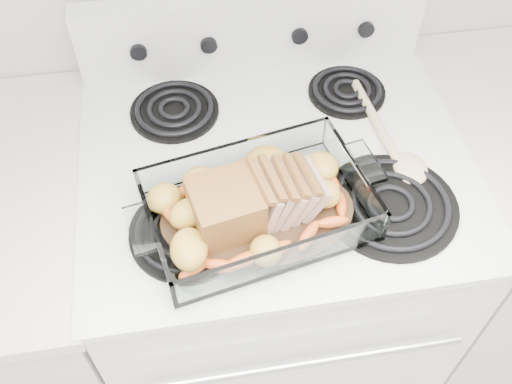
{
  "coord_description": "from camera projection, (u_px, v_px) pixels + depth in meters",
  "views": [
    {
      "loc": [
        -0.16,
        0.9,
        1.79
      ],
      "look_at": [
        -0.06,
        1.53,
        0.99
      ],
      "focal_mm": 40.0,
      "sensor_mm": 36.0,
      "label": 1
    }
  ],
  "objects": [
    {
      "name": "wooden_spoon",
      "position": [
        394.0,
        146.0,
        1.15
      ],
      "size": [
        0.08,
        0.3,
        0.02
      ],
      "rotation": [
        0.0,
        0.0,
        0.09
      ],
      "color": "beige",
      "rests_on": "electric_range"
    },
    {
      "name": "roast_vegetables",
      "position": [
        252.0,
        190.0,
        1.04
      ],
      "size": [
        0.4,
        0.22,
        0.05
      ],
      "rotation": [
        0.0,
        0.0,
        0.36
      ],
      "color": "#DA5621",
      "rests_on": "baking_dish"
    },
    {
      "name": "baking_dish",
      "position": [
        258.0,
        210.0,
        1.02
      ],
      "size": [
        0.38,
        0.25,
        0.07
      ],
      "rotation": [
        0.0,
        0.0,
        0.2
      ],
      "color": "silver",
      "rests_on": "electric_range"
    },
    {
      "name": "counter_left",
      "position": [
        13.0,
        312.0,
        1.44
      ],
      "size": [
        0.58,
        0.68,
        0.93
      ],
      "color": "silver",
      "rests_on": "ground"
    },
    {
      "name": "counter_right",
      "position": [
        507.0,
        242.0,
        1.58
      ],
      "size": [
        0.58,
        0.68,
        0.93
      ],
      "color": "silver",
      "rests_on": "ground"
    },
    {
      "name": "pork_roast",
      "position": [
        245.0,
        201.0,
        1.0
      ],
      "size": [
        0.24,
        0.11,
        0.09
      ],
      "rotation": [
        0.0,
        0.0,
        -0.36
      ],
      "color": "olive",
      "rests_on": "baking_dish"
    },
    {
      "name": "electric_range",
      "position": [
        271.0,
        272.0,
        1.5
      ],
      "size": [
        0.78,
        0.7,
        1.12
      ],
      "color": "white",
      "rests_on": "ground"
    }
  ]
}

